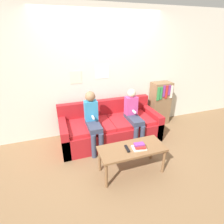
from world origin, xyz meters
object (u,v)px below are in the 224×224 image
(couch, at_px, (110,128))
(person_left, at_px, (93,119))
(coffee_table, at_px, (132,151))
(bookshelf, at_px, (160,103))
(person_right, at_px, (133,114))
(tv_remote, at_px, (127,149))

(couch, bearing_deg, person_left, -154.66)
(coffee_table, distance_m, bookshelf, 1.93)
(person_left, relative_size, bookshelf, 1.08)
(person_right, bearing_deg, couch, 155.63)
(couch, relative_size, person_right, 1.86)
(couch, distance_m, person_left, 0.57)
(person_right, relative_size, tv_remote, 6.27)
(person_right, distance_m, bookshelf, 1.09)
(coffee_table, bearing_deg, person_left, 116.09)
(bookshelf, bearing_deg, coffee_table, -135.32)
(coffee_table, distance_m, person_left, 0.97)
(person_left, xyz_separation_m, person_right, (0.83, -0.01, -0.03))
(coffee_table, height_order, person_right, person_right)
(person_right, bearing_deg, bookshelf, 28.39)
(person_right, bearing_deg, person_left, 179.42)
(tv_remote, bearing_deg, bookshelf, 48.38)
(coffee_table, relative_size, tv_remote, 5.99)
(couch, height_order, bookshelf, bookshelf)
(coffee_table, distance_m, tv_remote, 0.11)
(person_left, height_order, person_right, person_left)
(person_left, relative_size, tv_remote, 6.47)
(couch, relative_size, coffee_table, 1.94)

